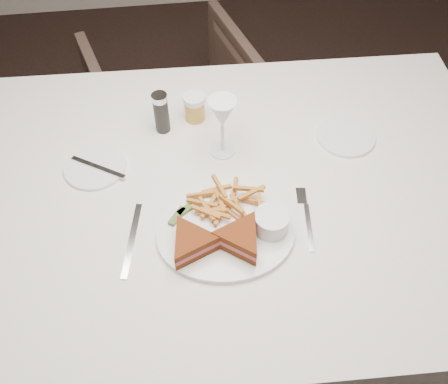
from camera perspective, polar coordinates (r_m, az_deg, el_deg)
table at (r=1.56m, az=-0.23°, el=-8.24°), size 1.51×1.04×0.75m
chair_far at (r=2.12m, az=-5.36°, el=9.92°), size 0.76×0.73×0.64m
table_setting at (r=1.19m, az=-0.25°, el=-0.24°), size 0.83×0.60×0.18m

